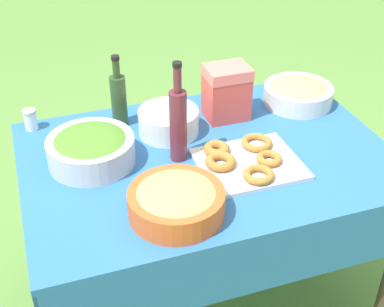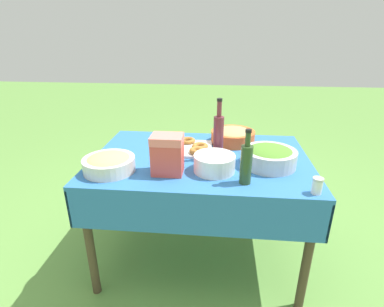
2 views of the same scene
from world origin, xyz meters
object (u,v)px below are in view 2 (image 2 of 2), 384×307
olive_oil_bottle (246,163)px  bread_bowl (233,135)px  cooler_box (167,154)px  pasta_bowl (109,163)px  donut_platter (186,147)px  salad_bowl (270,156)px  wine_bottle (218,136)px  plate_stack (214,163)px

olive_oil_bottle → bread_bowl: olive_oil_bottle is taller
bread_bowl → cooler_box: cooler_box is taller
pasta_bowl → donut_platter: bearing=41.9°
salad_bowl → olive_oil_bottle: bearing=-123.8°
cooler_box → salad_bowl: bearing=14.7°
olive_oil_bottle → wine_bottle: (-0.14, 0.30, 0.03)m
donut_platter → bread_bowl: size_ratio=1.17×
salad_bowl → bread_bowl: salad_bowl is taller
salad_bowl → wine_bottle: 0.32m
donut_platter → olive_oil_bottle: (0.35, -0.42, 0.10)m
salad_bowl → pasta_bowl: bearing=-170.0°
olive_oil_bottle → bread_bowl: size_ratio=0.96×
plate_stack → wine_bottle: 0.20m
donut_platter → olive_oil_bottle: size_ratio=1.21×
wine_bottle → bread_bowl: wine_bottle is taller
bread_bowl → plate_stack: bearing=-103.8°
bread_bowl → salad_bowl: bearing=-61.4°
plate_stack → cooler_box: cooler_box is taller
donut_platter → olive_oil_bottle: bearing=-49.7°
salad_bowl → donut_platter: bearing=159.3°
plate_stack → donut_platter: bearing=123.2°
wine_bottle → plate_stack: bearing=-95.2°
olive_oil_bottle → bread_bowl: 0.59m
bread_bowl → wine_bottle: bearing=-108.9°
donut_platter → plate_stack: (0.19, -0.30, 0.03)m
pasta_bowl → cooler_box: size_ratio=1.32×
salad_bowl → wine_bottle: bearing=166.2°
salad_bowl → bread_bowl: 0.41m
olive_oil_bottle → wine_bottle: bearing=115.8°
bread_bowl → cooler_box: 0.63m
olive_oil_bottle → cooler_box: 0.42m
olive_oil_bottle → pasta_bowl: bearing=174.6°
pasta_bowl → olive_oil_bottle: olive_oil_bottle is taller
donut_platter → wine_bottle: 0.27m
olive_oil_bottle → bread_bowl: (-0.05, 0.59, -0.06)m
pasta_bowl → wine_bottle: wine_bottle is taller
pasta_bowl → plate_stack: 0.58m
cooler_box → bread_bowl: bearing=54.3°
donut_platter → cooler_box: 0.36m
bread_bowl → olive_oil_bottle: bearing=-85.6°
donut_platter → wine_bottle: wine_bottle is taller
wine_bottle → bread_bowl: size_ratio=1.24×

